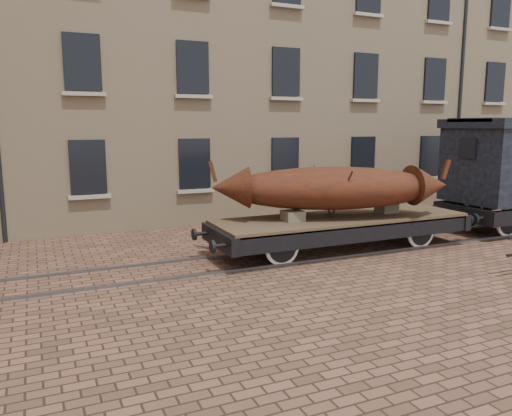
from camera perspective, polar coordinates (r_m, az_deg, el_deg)
name	(u,v)px	position (r m, az deg, el deg)	size (l,w,h in m)	color
ground	(334,251)	(14.26, 8.88, -4.87)	(90.00, 90.00, 0.00)	#4D3526
warehouse_cream	(274,49)	(24.26, 2.12, 17.75)	(40.00, 10.19, 14.00)	#D7B88C
rail_track	(334,250)	(14.25, 8.88, -4.76)	(30.00, 1.52, 0.06)	#59595E
flatcar_wagon	(341,223)	(14.21, 9.74, -1.74)	(8.24, 2.23, 1.24)	#4E3E2B
iron_boat	(332,188)	(13.86, 8.65, 2.30)	(6.63, 3.56, 1.61)	#582011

